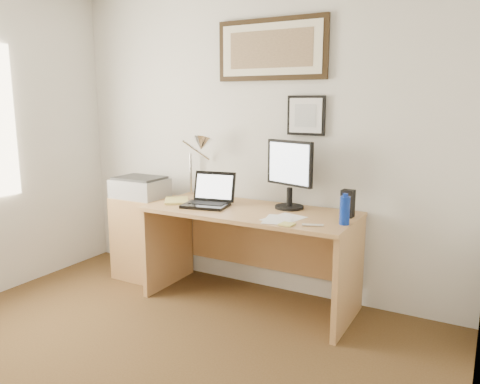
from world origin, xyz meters
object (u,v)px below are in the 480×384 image
Objects in this scene: laptop at (209,199)px; printer at (140,187)px; desk at (255,237)px; lcd_monitor at (290,171)px; side_cabinet at (146,237)px; water_bottle at (345,211)px; book at (165,201)px.

laptop is 0.86× the size of printer.
desk is 3.08× the size of lcd_monitor.
side_cabinet is 1.66× the size of printer.
lcd_monitor reaches higher than side_cabinet.
lcd_monitor reaches higher than water_bottle.
printer reaches higher than desk.
printer is at bearing 176.38° from water_bottle.
lcd_monitor is at bearing 15.73° from book.
side_cabinet is 0.45m from printer.
desk is at bearing 2.46° from printer.
book is at bearing -164.27° from lcd_monitor.
water_bottle is (1.82, -0.13, 0.48)m from side_cabinet.
water_bottle reaches higher than printer.
book is (-1.48, -0.02, -0.09)m from water_bottle.
book is at bearing -165.96° from desk.
lcd_monitor reaches higher than printer.
desk is (0.73, 0.18, -0.24)m from book.
desk is 4.23× the size of laptop.
laptop is at bearing 8.73° from book.
book is 0.39m from laptop.
printer is (-1.86, 0.12, -0.03)m from water_bottle.
water_bottle reaches higher than book.
water_bottle is at bearing -12.37° from desk.
printer is (-0.04, -0.01, 0.45)m from side_cabinet.
printer is (-0.38, 0.14, 0.06)m from book.
printer is at bearing -174.12° from lcd_monitor.
book is 1.05m from lcd_monitor.
lcd_monitor is (0.24, 0.09, 0.53)m from desk.
desk is at bearing -159.37° from lcd_monitor.
laptop reaches higher than water_bottle.
laptop reaches higher than printer.
printer is at bearing 174.32° from laptop.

